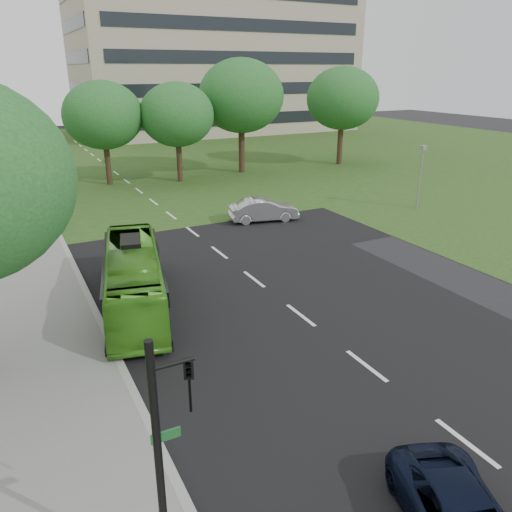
{
  "coord_description": "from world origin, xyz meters",
  "views": [
    {
      "loc": [
        -9.56,
        -12.68,
        9.03
      ],
      "look_at": [
        -0.47,
        4.9,
        1.6
      ],
      "focal_mm": 35.0,
      "sensor_mm": 36.0,
      "label": 1
    }
  ],
  "objects_px": {
    "traffic_light": "(167,448)",
    "camera_pole": "(421,168)",
    "office_building": "(214,44)",
    "tree_park_b": "(103,115)",
    "sedan": "(263,210)",
    "bus": "(134,279)",
    "tree_park_c": "(177,115)",
    "tree_park_d": "(241,96)",
    "tree_park_e": "(343,99)"
  },
  "relations": [
    {
      "from": "office_building",
      "to": "tree_park_c",
      "type": "bearing_deg",
      "value": -117.67
    },
    {
      "from": "tree_park_d",
      "to": "sedan",
      "type": "bearing_deg",
      "value": -110.97
    },
    {
      "from": "tree_park_c",
      "to": "tree_park_e",
      "type": "height_order",
      "value": "tree_park_e"
    },
    {
      "from": "sedan",
      "to": "camera_pole",
      "type": "relative_size",
      "value": 1.02
    },
    {
      "from": "office_building",
      "to": "tree_park_b",
      "type": "xyz_separation_m",
      "value": [
        -23.49,
        -32.53,
        -6.92
      ]
    },
    {
      "from": "sedan",
      "to": "camera_pole",
      "type": "distance_m",
      "value": 11.3
    },
    {
      "from": "sedan",
      "to": "traffic_light",
      "type": "height_order",
      "value": "traffic_light"
    },
    {
      "from": "tree_park_d",
      "to": "tree_park_c",
      "type": "bearing_deg",
      "value": -169.51
    },
    {
      "from": "traffic_light",
      "to": "tree_park_c",
      "type": "bearing_deg",
      "value": 90.66
    },
    {
      "from": "sedan",
      "to": "camera_pole",
      "type": "xyz_separation_m",
      "value": [
        10.9,
        -2.15,
        2.04
      ]
    },
    {
      "from": "sedan",
      "to": "traffic_light",
      "type": "bearing_deg",
      "value": 160.15
    },
    {
      "from": "office_building",
      "to": "tree_park_e",
      "type": "distance_m",
      "value": 34.0
    },
    {
      "from": "tree_park_d",
      "to": "tree_park_e",
      "type": "bearing_deg",
      "value": -3.57
    },
    {
      "from": "bus",
      "to": "tree_park_c",
      "type": "bearing_deg",
      "value": 79.32
    },
    {
      "from": "tree_park_d",
      "to": "tree_park_e",
      "type": "distance_m",
      "value": 10.66
    },
    {
      "from": "camera_pole",
      "to": "tree_park_b",
      "type": "bearing_deg",
      "value": 118.02
    },
    {
      "from": "office_building",
      "to": "tree_park_e",
      "type": "height_order",
      "value": "office_building"
    },
    {
      "from": "tree_park_c",
      "to": "office_building",
      "type": "bearing_deg",
      "value": 62.33
    },
    {
      "from": "bus",
      "to": "traffic_light",
      "type": "relative_size",
      "value": 1.7
    },
    {
      "from": "office_building",
      "to": "sedan",
      "type": "height_order",
      "value": "office_building"
    },
    {
      "from": "tree_park_d",
      "to": "sedan",
      "type": "height_order",
      "value": "tree_park_d"
    },
    {
      "from": "sedan",
      "to": "bus",
      "type": "bearing_deg",
      "value": 141.31
    },
    {
      "from": "office_building",
      "to": "tree_park_e",
      "type": "xyz_separation_m",
      "value": [
        -0.72,
        -33.43,
        -6.15
      ]
    },
    {
      "from": "traffic_light",
      "to": "office_building",
      "type": "bearing_deg",
      "value": 86.37
    },
    {
      "from": "tree_park_b",
      "to": "tree_park_e",
      "type": "xyz_separation_m",
      "value": [
        22.76,
        -0.91,
        0.77
      ]
    },
    {
      "from": "tree_park_c",
      "to": "tree_park_d",
      "type": "height_order",
      "value": "tree_park_d"
    },
    {
      "from": "tree_park_d",
      "to": "camera_pole",
      "type": "relative_size",
      "value": 2.35
    },
    {
      "from": "bus",
      "to": "sedan",
      "type": "distance_m",
      "value": 13.32
    },
    {
      "from": "office_building",
      "to": "traffic_light",
      "type": "distance_m",
      "value": 74.79
    },
    {
      "from": "camera_pole",
      "to": "traffic_light",
      "type": "bearing_deg",
      "value": -159.3
    },
    {
      "from": "tree_park_c",
      "to": "bus",
      "type": "bearing_deg",
      "value": -113.45
    },
    {
      "from": "tree_park_b",
      "to": "tree_park_d",
      "type": "relative_size",
      "value": 0.82
    },
    {
      "from": "bus",
      "to": "tree_park_d",
      "type": "bearing_deg",
      "value": 68.27
    },
    {
      "from": "tree_park_c",
      "to": "traffic_light",
      "type": "distance_m",
      "value": 36.11
    },
    {
      "from": "tree_park_b",
      "to": "camera_pole",
      "type": "relative_size",
      "value": 1.93
    },
    {
      "from": "sedan",
      "to": "tree_park_b",
      "type": "bearing_deg",
      "value": 34.84
    },
    {
      "from": "office_building",
      "to": "tree_park_b",
      "type": "distance_m",
      "value": 40.71
    },
    {
      "from": "traffic_light",
      "to": "camera_pole",
      "type": "bearing_deg",
      "value": 57.43
    },
    {
      "from": "office_building",
      "to": "camera_pole",
      "type": "relative_size",
      "value": 9.37
    },
    {
      "from": "tree_park_d",
      "to": "traffic_light",
      "type": "relative_size",
      "value": 1.95
    },
    {
      "from": "bus",
      "to": "camera_pole",
      "type": "height_order",
      "value": "camera_pole"
    },
    {
      "from": "tree_park_c",
      "to": "bus",
      "type": "xyz_separation_m",
      "value": [
        -9.65,
        -22.23,
        -4.29
      ]
    },
    {
      "from": "tree_park_d",
      "to": "bus",
      "type": "xyz_separation_m",
      "value": [
        -16.1,
        -23.43,
        -5.57
      ]
    },
    {
      "from": "tree_park_c",
      "to": "traffic_light",
      "type": "xyz_separation_m",
      "value": [
        -11.94,
        -33.99,
        -2.49
      ]
    },
    {
      "from": "tree_park_b",
      "to": "sedan",
      "type": "bearing_deg",
      "value": -67.39
    },
    {
      "from": "tree_park_e",
      "to": "bus",
      "type": "xyz_separation_m",
      "value": [
        -26.73,
        -22.76,
        -5.14
      ]
    },
    {
      "from": "tree_park_c",
      "to": "camera_pole",
      "type": "bearing_deg",
      "value": -54.05
    },
    {
      "from": "office_building",
      "to": "sedan",
      "type": "distance_m",
      "value": 52.13
    },
    {
      "from": "tree_park_c",
      "to": "sedan",
      "type": "distance_m",
      "value": 14.66
    },
    {
      "from": "tree_park_b",
      "to": "office_building",
      "type": "bearing_deg",
      "value": 54.17
    }
  ]
}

